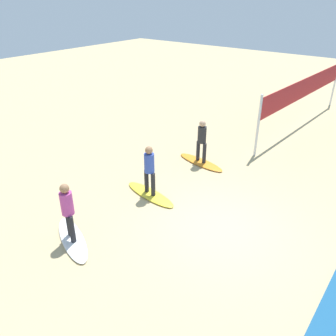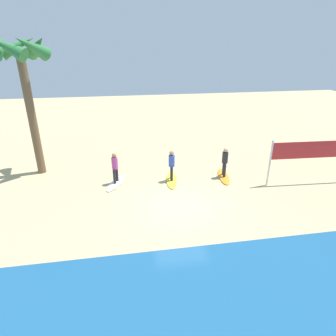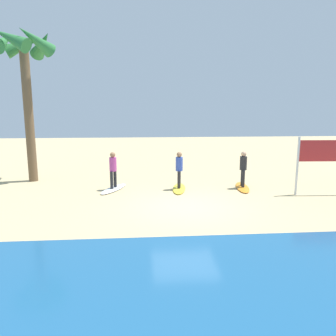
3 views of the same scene
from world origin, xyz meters
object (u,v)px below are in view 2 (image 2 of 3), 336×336
(surfer_yellow, at_px, (172,163))
(palm_tree, at_px, (22,63))
(surfboard_orange, at_px, (223,176))
(surfboard_white, at_px, (116,183))
(surfer_white, at_px, (115,166))
(surfer_orange, at_px, (225,160))
(surfboard_yellow, at_px, (172,180))

(surfer_yellow, distance_m, palm_tree, 9.08)
(palm_tree, bearing_deg, surfboard_orange, 166.76)
(surfboard_white, height_order, surfer_white, surfer_white)
(surfboard_orange, relative_size, surfer_white, 1.28)
(surfboard_orange, distance_m, surfer_white, 6.03)
(palm_tree, bearing_deg, surfer_yellow, 161.80)
(surfer_orange, xyz_separation_m, surfer_white, (5.94, -0.18, 0.00))
(surfer_yellow, distance_m, surfer_white, 2.99)
(surfboard_orange, height_order, surfboard_yellow, same)
(surfer_orange, relative_size, surfer_white, 1.00)
(surfboard_white, distance_m, surfer_white, 0.99)
(surfer_yellow, relative_size, surfer_white, 1.00)
(surfboard_yellow, relative_size, surfer_white, 1.28)
(surfboard_orange, xyz_separation_m, surfer_white, (5.94, -0.18, 0.99))
(surfboard_yellow, height_order, palm_tree, palm_tree)
(surfer_orange, xyz_separation_m, surfer_yellow, (2.96, -0.02, 0.00))
(surfer_yellow, xyz_separation_m, surfboard_white, (2.98, -0.16, -0.99))
(surfer_yellow, xyz_separation_m, palm_tree, (7.23, -2.38, 4.95))
(surfer_orange, distance_m, palm_tree, 11.58)
(surfboard_yellow, bearing_deg, surfer_white, -84.71)
(palm_tree, bearing_deg, surfer_orange, 166.76)
(surfboard_orange, relative_size, surfer_orange, 1.28)
(surfer_orange, distance_m, surfboard_yellow, 3.12)
(surfer_yellow, bearing_deg, surfboard_white, -3.09)
(surfboard_yellow, relative_size, surfer_yellow, 1.28)
(surfer_white, bearing_deg, surfboard_orange, 178.24)
(surfboard_white, height_order, palm_tree, palm_tree)
(surfboard_yellow, bearing_deg, palm_tree, -99.81)
(surfboard_yellow, distance_m, surfboard_white, 2.99)
(surfer_yellow, bearing_deg, surfboard_orange, 179.59)
(surfer_orange, distance_m, surfboard_white, 6.03)
(surfboard_orange, bearing_deg, surfboard_yellow, -80.97)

